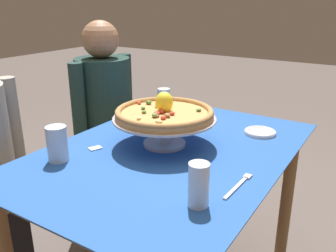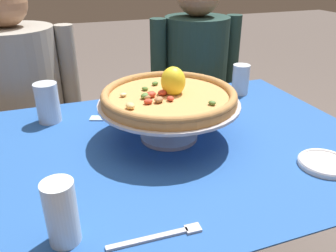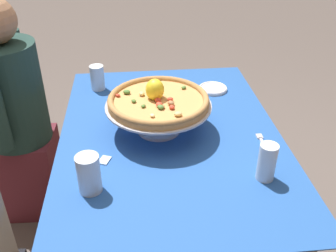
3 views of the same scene
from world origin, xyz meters
TOP-DOWN VIEW (x-y plane):
  - dining_table at (0.00, 0.00)m, footprint 1.26×0.89m
  - pizza_stand at (0.03, 0.04)m, footprint 0.42×0.42m
  - pizza at (0.03, 0.05)m, footprint 0.40×0.40m
  - water_glass_back_right at (0.44, 0.31)m, footprint 0.07×0.07m
  - water_glass_front_left at (-0.31, -0.29)m, footprint 0.06×0.06m
  - water_glass_back_left at (-0.31, 0.30)m, footprint 0.08×0.08m
  - side_plate at (0.37, -0.25)m, footprint 0.14×0.14m
  - dinner_fork at (-0.13, -0.35)m, footprint 0.20×0.03m
  - sugar_packet at (-0.16, 0.26)m, footprint 0.06×0.05m
  - diner_right at (0.43, 0.74)m, footprint 0.48×0.34m

SIDE VIEW (x-z plane):
  - diner_right at x=0.43m, z-range -0.02..1.17m
  - dining_table at x=0.00m, z-range 0.26..0.99m
  - sugar_packet at x=-0.16m, z-range 0.73..0.74m
  - dinner_fork at x=-0.13m, z-range 0.73..0.74m
  - side_plate at x=0.37m, z-range 0.73..0.75m
  - water_glass_back_right at x=0.44m, z-range 0.73..0.85m
  - water_glass_front_left at x=-0.31m, z-range 0.72..0.86m
  - water_glass_back_left at x=-0.31m, z-range 0.73..0.86m
  - pizza_stand at x=0.03m, z-range 0.76..0.88m
  - pizza at x=0.03m, z-range 0.83..0.93m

